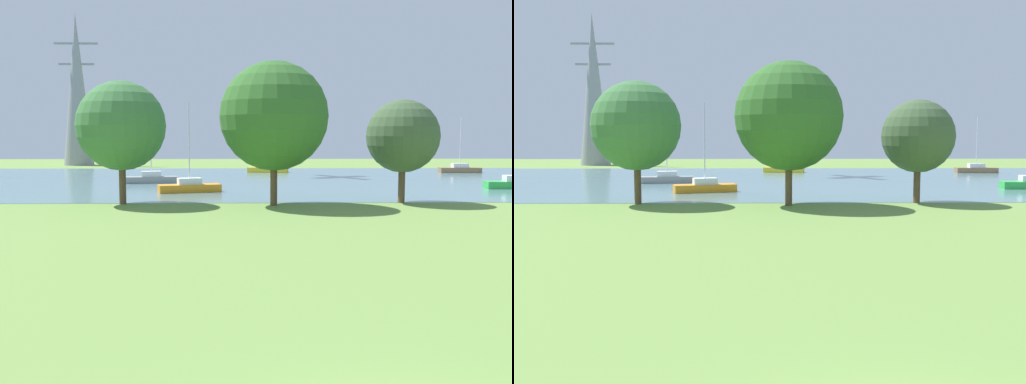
{
  "view_description": "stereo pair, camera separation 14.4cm",
  "coord_description": "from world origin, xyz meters",
  "views": [
    {
      "loc": [
        -2.47,
        -7.24,
        4.4
      ],
      "look_at": [
        -1.85,
        18.21,
        1.9
      ],
      "focal_mm": 40.31,
      "sensor_mm": 36.0,
      "label": 1
    },
    {
      "loc": [
        -2.33,
        -7.24,
        4.4
      ],
      "look_at": [
        -1.85,
        18.21,
        1.9
      ],
      "focal_mm": 40.31,
      "sensor_mm": 36.0,
      "label": 2
    }
  ],
  "objects": [
    {
      "name": "ground_plane",
      "position": [
        0.0,
        22.0,
        0.0
      ],
      "size": [
        160.0,
        160.0,
        0.0
      ],
      "primitive_type": "plane",
      "color": "olive"
    },
    {
      "name": "water_surface",
      "position": [
        0.0,
        50.0,
        0.01
      ],
      "size": [
        140.0,
        40.0,
        0.02
      ],
      "primitive_type": "cube",
      "color": "slate",
      "rests_on": "ground"
    },
    {
      "name": "tree_mid_shore",
      "position": [
        -0.46,
        28.79,
        5.61
      ],
      "size": [
        6.83,
        6.83,
        9.03
      ],
      "color": "brown",
      "rests_on": "ground"
    },
    {
      "name": "sailboat_orange",
      "position": [
        -6.56,
        37.39,
        0.46
      ],
      "size": [
        5.03,
        2.75,
        6.9
      ],
      "color": "orange",
      "rests_on": "water_surface"
    },
    {
      "name": "tree_west_near",
      "position": [
        -10.16,
        29.76,
        5.02
      ],
      "size": [
        5.72,
        5.72,
        7.88
      ],
      "color": "brown",
      "rests_on": "ground"
    },
    {
      "name": "sailboat_yellow",
      "position": [
        0.64,
        61.56,
        0.47
      ],
      "size": [
        5.0,
        2.43,
        7.38
      ],
      "color": "yellow",
      "rests_on": "water_surface"
    },
    {
      "name": "sailboat_brown",
      "position": [
        23.5,
        60.48,
        0.46
      ],
      "size": [
        4.86,
        1.71,
        6.54
      ],
      "color": "brown",
      "rests_on": "water_surface"
    },
    {
      "name": "tree_east_near",
      "position": [
        8.0,
        30.02,
        4.36
      ],
      "size": [
        4.75,
        4.75,
        6.75
      ],
      "color": "brown",
      "rests_on": "ground"
    },
    {
      "name": "electricity_pylon",
      "position": [
        -26.93,
        79.69,
        11.22
      ],
      "size": [
        6.4,
        4.4,
        22.42
      ],
      "color": "gray",
      "rests_on": "ground"
    },
    {
      "name": "sailboat_gray",
      "position": [
        -10.9,
        46.15,
        0.47
      ],
      "size": [
        4.98,
        2.27,
        7.36
      ],
      "color": "gray",
      "rests_on": "water_surface"
    }
  ]
}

